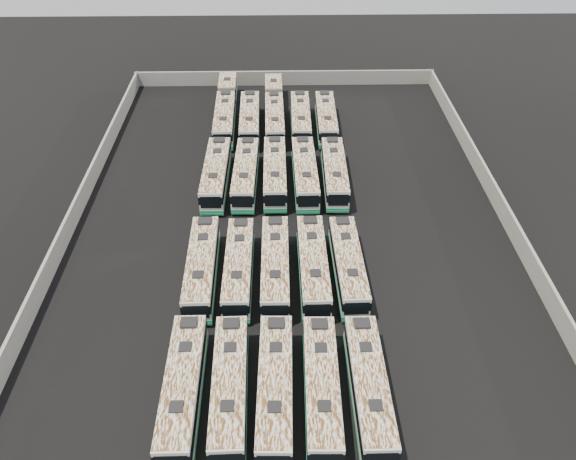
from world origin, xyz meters
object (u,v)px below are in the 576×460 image
Objects in this scene: bus_front_far_left at (183,388)px; bus_midback_right at (305,173)px; bus_front_left at (230,387)px; bus_back_far_right at (326,119)px; bus_midfront_far_right at (348,265)px; bus_midback_far_right at (335,173)px; bus_front_center at (275,388)px; bus_midfront_left at (239,267)px; bus_midfront_far_left at (202,267)px; bus_midback_left at (246,174)px; bus_midfront_right at (313,266)px; bus_midfront_center at (275,267)px; bus_back_left at (250,120)px; bus_midback_center at (275,173)px; bus_back_right at (301,119)px; bus_midback_far_left at (216,174)px; bus_back_far_left at (226,109)px; bus_front_far_right at (369,387)px; bus_front_right at (322,387)px; bus_back_center at (274,109)px.

bus_midback_right is at bearing 70.24° from bus_front_far_left.
bus_back_far_right is (10.03, 41.83, -0.02)m from bus_front_left.
bus_midfront_far_right is 15.59m from bus_midback_far_right.
bus_front_center is 13.49m from bus_midfront_left.
bus_midback_left is (3.33, 15.57, 0.00)m from bus_midfront_far_left.
bus_midfront_right is 15.97m from bus_midback_far_right.
bus_midfront_center is 1.00× the size of bus_back_left.
bus_midfront_center is 15.78m from bus_midback_center.
bus_midback_center is (6.66, 28.73, 0.00)m from bus_front_far_left.
bus_midfront_far_left is 1.01× the size of bus_midfront_center.
bus_midfront_far_left is 1.00× the size of bus_back_left.
bus_midback_center is at bearing -116.21° from bus_back_far_right.
bus_midback_far_right reaches higher than bus_back_right.
bus_back_far_right reaches higher than bus_midfront_far_right.
bus_midfront_far_left is 1.01× the size of bus_midfront_right.
bus_midfront_far_left reaches higher than bus_midfront_center.
bus_midback_far_left is (0.05, 28.54, 0.02)m from bus_front_far_left.
bus_midfront_far_left is at bearing 179.35° from bus_midfront_right.
bus_back_far_right is at bearing -14.47° from bus_back_far_left.
bus_midfront_far_left is at bearing -129.46° from bus_midback_far_right.
bus_midfront_center is at bearing -84.47° from bus_back_left.
bus_front_far_right is 0.98× the size of bus_midfront_far_left.
bus_front_left is at bearing -128.47° from bus_midfront_far_right.
bus_midfront_far_right is at bearing -67.29° from bus_midback_center.
bus_midback_far_left is (-9.95, 28.70, 0.06)m from bus_front_right.
bus_back_far_left is (-10.06, 31.95, 0.00)m from bus_midfront_right.
bus_midback_far_right is (6.71, 15.68, -0.01)m from bus_midfront_center.
bus_back_far_left is (-6.62, 45.08, 0.00)m from bus_front_center.
bus_back_left is at bearing 115.88° from bus_midback_right.
bus_front_far_left is 13.42m from bus_front_far_right.
bus_front_far_left reaches higher than bus_back_far_right.
bus_midfront_center is 15.98m from bus_midback_left.
bus_front_left is 1.01× the size of bus_back_far_right.
bus_midfront_far_right is at bearing -71.93° from bus_back_left.
bus_midfront_right is 28.86m from bus_back_right.
bus_midback_far_left reaches higher than bus_midfront_far_left.
bus_back_far_left is at bearing 176.91° from bus_back_center.
bus_back_far_left is (-13.38, 45.11, 0.03)m from bus_front_far_right.
bus_midback_far_right is at bearing 77.58° from bus_midfront_right.
bus_midfront_right is at bearing 1.01° from bus_midfront_center.
bus_front_left is at bearing -98.58° from bus_back_right.
bus_midback_left reaches higher than bus_back_far_right.
bus_back_far_right is (10.01, 0.12, -0.04)m from bus_back_left.
bus_midfront_far_left is at bearing 89.43° from bus_front_far_left.
bus_midback_far_right is (6.73, 28.76, -0.01)m from bus_front_center.
bus_front_far_right is 1.01× the size of bus_midfront_far_right.
bus_front_far_right is 0.98× the size of bus_midback_left.
bus_front_far_right is 28.91m from bus_midback_right.
bus_front_left is 28.93m from bus_midback_center.
bus_midfront_far_left is 6.63m from bus_midfront_center.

